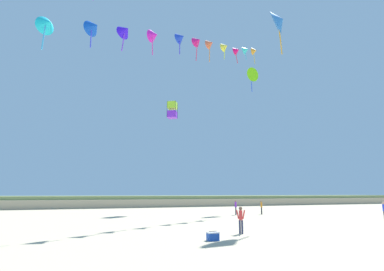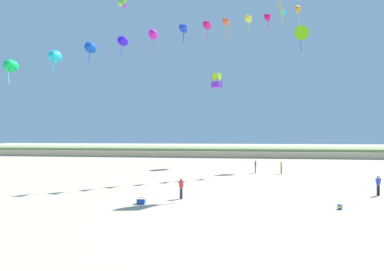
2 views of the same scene
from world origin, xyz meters
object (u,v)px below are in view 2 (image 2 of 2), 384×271
person_near_right (255,166)px  person_near_left (181,187)px  large_kite_low_lead (217,81)px  beach_cooler (141,201)px  beach_ball (340,207)px  person_mid_center (378,184)px  person_far_left (281,167)px  large_kite_high_solo (301,34)px

person_near_right → person_near_left: bearing=-118.2°
large_kite_low_lead → beach_cooler: (-5.13, -23.85, -13.49)m
beach_cooler → beach_ball: size_ratio=1.59×
person_mid_center → person_near_right: bearing=126.1°
person_far_left → large_kite_high_solo: bearing=60.2°
person_near_left → person_near_right: person_near_right is taller
person_far_left → large_kite_high_solo: 22.38m
person_near_left → person_mid_center: size_ratio=0.96×
person_near_right → person_far_left: (3.15, -0.33, -0.06)m
person_near_left → large_kite_low_lead: size_ratio=0.69×
person_mid_center → large_kite_low_lead: 26.76m
large_kite_high_solo → beach_cooler: bearing=-127.2°
person_far_left → large_kite_low_lead: 17.36m
person_far_left → beach_cooler: person_far_left is taller
person_near_right → person_far_left: size_ratio=1.06×
beach_cooler → person_near_left: bearing=32.9°
person_near_left → person_mid_center: 16.10m
person_near_right → large_kite_high_solo: large_kite_high_solo is taller
person_near_left → beach_cooler: person_near_left is taller
person_mid_center → beach_ball: person_mid_center is taller
large_kite_high_solo → beach_cooler: 36.74m
person_near_right → person_mid_center: size_ratio=1.00×
person_near_left → person_near_right: bearing=61.8°
person_near_left → person_near_right: (7.57, 14.13, 0.04)m
person_far_left → beach_ball: size_ratio=4.26×
person_mid_center → beach_cooler: bearing=-166.3°
beach_cooler → beach_ball: (13.61, 0.13, -0.03)m
person_mid_center → beach_ball: size_ratio=4.51×
large_kite_low_lead → beach_ball: bearing=-70.3°
person_near_right → person_mid_center: person_near_right is taller
large_kite_high_solo → person_mid_center: bearing=-89.5°
person_near_left → person_mid_center: person_mid_center is taller
person_near_right → beach_ball: person_near_right is taller
person_near_left → beach_ball: size_ratio=4.34×
person_mid_center → person_near_left: bearing=-170.1°
large_kite_high_solo → person_far_left: bearing=-119.8°
person_near_right → beach_ball: 16.09m
beach_cooler → large_kite_high_solo: bearing=52.8°
beach_cooler → person_mid_center: bearing=13.7°
person_mid_center → large_kite_high_solo: 28.05m
person_near_right → large_kite_low_lead: bearing=122.4°
person_near_right → large_kite_high_solo: size_ratio=0.42×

